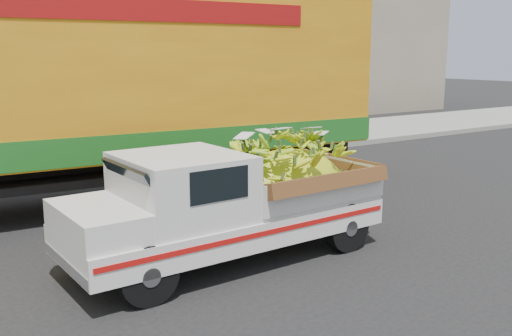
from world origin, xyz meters
TOP-DOWN VIEW (x-y plane):
  - ground at (0.00, 0.00)m, footprint 100.00×100.00m
  - curb at (0.00, 6.32)m, footprint 60.00×0.25m
  - building_right at (14.00, 15.32)m, footprint 14.00×6.00m
  - pickup_truck at (1.80, 0.18)m, footprint 4.30×1.73m
  - semi_trailer at (0.23, 3.86)m, footprint 12.04×3.23m

SIDE VIEW (x-z plane):
  - ground at x=0.00m, z-range 0.00..0.00m
  - curb at x=0.00m, z-range 0.00..0.15m
  - pickup_truck at x=1.80m, z-range 0.06..1.54m
  - semi_trailer at x=0.23m, z-range 0.22..4.02m
  - building_right at x=14.00m, z-range 0.00..6.00m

